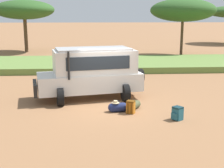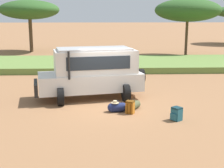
{
  "view_description": "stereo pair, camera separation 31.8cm",
  "coord_description": "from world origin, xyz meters",
  "px_view_note": "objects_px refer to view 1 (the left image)",
  "views": [
    {
      "loc": [
        -0.69,
        -13.41,
        3.96
      ],
      "look_at": [
        0.16,
        -0.08,
        1.0
      ],
      "focal_mm": 50.0,
      "sensor_mm": 36.0,
      "label": 1
    },
    {
      "loc": [
        -0.37,
        -13.42,
        3.96
      ],
      "look_at": [
        0.16,
        -0.08,
        1.0
      ],
      "focal_mm": 50.0,
      "sensor_mm": 36.0,
      "label": 2
    }
  ],
  "objects_px": {
    "safari_vehicle": "(92,72)",
    "backpack_beside_front_wheel": "(177,113)",
    "duffel_bag_soft_canvas": "(134,105)",
    "duffel_bag_low_black_case": "(118,107)",
    "acacia_tree_far_left": "(24,10)",
    "acacia_tree_left_mid": "(183,10)",
    "backpack_cluster_center": "(131,107)"
  },
  "relations": [
    {
      "from": "safari_vehicle",
      "to": "backpack_beside_front_wheel",
      "type": "relative_size",
      "value": 10.49
    },
    {
      "from": "backpack_beside_front_wheel",
      "to": "duffel_bag_soft_canvas",
      "type": "bearing_deg",
      "value": 134.36
    },
    {
      "from": "safari_vehicle",
      "to": "backpack_beside_front_wheel",
      "type": "xyz_separation_m",
      "value": [
        3.29,
        -3.48,
        -1.04
      ]
    },
    {
      "from": "duffel_bag_low_black_case",
      "to": "acacia_tree_far_left",
      "type": "relative_size",
      "value": 0.13
    },
    {
      "from": "safari_vehicle",
      "to": "acacia_tree_left_mid",
      "type": "distance_m",
      "value": 18.41
    },
    {
      "from": "duffel_bag_low_black_case",
      "to": "acacia_tree_left_mid",
      "type": "height_order",
      "value": "acacia_tree_left_mid"
    },
    {
      "from": "duffel_bag_soft_canvas",
      "to": "acacia_tree_left_mid",
      "type": "distance_m",
      "value": 19.61
    },
    {
      "from": "backpack_beside_front_wheel",
      "to": "acacia_tree_far_left",
      "type": "bearing_deg",
      "value": 114.08
    },
    {
      "from": "acacia_tree_far_left",
      "to": "acacia_tree_left_mid",
      "type": "xyz_separation_m",
      "value": [
        16.02,
        -3.98,
        -0.09
      ]
    },
    {
      "from": "backpack_beside_front_wheel",
      "to": "acacia_tree_far_left",
      "type": "xyz_separation_m",
      "value": [
        -10.4,
        23.26,
        4.25
      ]
    },
    {
      "from": "duffel_bag_low_black_case",
      "to": "acacia_tree_left_mid",
      "type": "bearing_deg",
      "value": 66.59
    },
    {
      "from": "backpack_cluster_center",
      "to": "acacia_tree_far_left",
      "type": "xyz_separation_m",
      "value": [
        -8.71,
        22.33,
        4.24
      ]
    },
    {
      "from": "duffel_bag_soft_canvas",
      "to": "duffel_bag_low_black_case",
      "type": "bearing_deg",
      "value": -156.78
    },
    {
      "from": "safari_vehicle",
      "to": "backpack_beside_front_wheel",
      "type": "height_order",
      "value": "safari_vehicle"
    },
    {
      "from": "backpack_beside_front_wheel",
      "to": "duffel_bag_soft_canvas",
      "type": "xyz_separation_m",
      "value": [
        -1.47,
        1.51,
        -0.09
      ]
    },
    {
      "from": "safari_vehicle",
      "to": "backpack_cluster_center",
      "type": "relative_size",
      "value": 10.19
    },
    {
      "from": "backpack_cluster_center",
      "to": "duffel_bag_soft_canvas",
      "type": "bearing_deg",
      "value": 69.23
    },
    {
      "from": "safari_vehicle",
      "to": "acacia_tree_left_mid",
      "type": "bearing_deg",
      "value": 60.57
    },
    {
      "from": "safari_vehicle",
      "to": "backpack_cluster_center",
      "type": "bearing_deg",
      "value": -57.98
    },
    {
      "from": "safari_vehicle",
      "to": "acacia_tree_far_left",
      "type": "relative_size",
      "value": 0.84
    },
    {
      "from": "backpack_beside_front_wheel",
      "to": "acacia_tree_left_mid",
      "type": "relative_size",
      "value": 0.08
    },
    {
      "from": "safari_vehicle",
      "to": "duffel_bag_low_black_case",
      "type": "xyz_separation_m",
      "value": [
        1.08,
        -2.29,
        -1.1
      ]
    },
    {
      "from": "duffel_bag_low_black_case",
      "to": "acacia_tree_far_left",
      "type": "height_order",
      "value": "acacia_tree_far_left"
    },
    {
      "from": "backpack_cluster_center",
      "to": "acacia_tree_left_mid",
      "type": "xyz_separation_m",
      "value": [
        7.32,
        18.35,
        4.15
      ]
    },
    {
      "from": "backpack_cluster_center",
      "to": "safari_vehicle",
      "type": "bearing_deg",
      "value": 122.02
    },
    {
      "from": "duffel_bag_low_black_case",
      "to": "acacia_tree_far_left",
      "type": "distance_m",
      "value": 23.93
    },
    {
      "from": "safari_vehicle",
      "to": "acacia_tree_far_left",
      "type": "height_order",
      "value": "acacia_tree_far_left"
    },
    {
      "from": "backpack_beside_front_wheel",
      "to": "safari_vehicle",
      "type": "bearing_deg",
      "value": 133.33
    },
    {
      "from": "backpack_beside_front_wheel",
      "to": "duffel_bag_low_black_case",
      "type": "relative_size",
      "value": 0.62
    },
    {
      "from": "backpack_cluster_center",
      "to": "duffel_bag_soft_canvas",
      "type": "xyz_separation_m",
      "value": [
        0.22,
        0.57,
        -0.09
      ]
    },
    {
      "from": "safari_vehicle",
      "to": "duffel_bag_low_black_case",
      "type": "height_order",
      "value": "safari_vehicle"
    },
    {
      "from": "acacia_tree_far_left",
      "to": "backpack_beside_front_wheel",
      "type": "bearing_deg",
      "value": -65.92
    }
  ]
}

